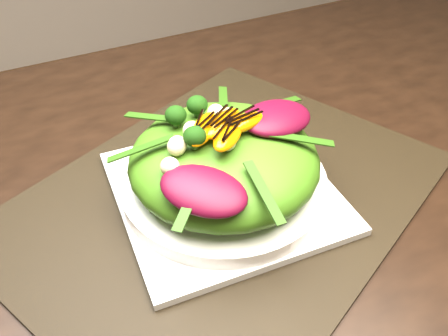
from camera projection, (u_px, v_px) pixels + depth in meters
name	position (u px, v px, depth m)	size (l,w,h in m)	color
dining_table	(376.00, 143.00, 0.73)	(1.60, 0.90, 0.75)	black
placemat	(224.00, 195.00, 0.61)	(0.54, 0.41, 0.00)	black
plate_base	(224.00, 191.00, 0.60)	(0.26, 0.26, 0.01)	silver
salad_bowl	(224.00, 183.00, 0.59)	(0.26, 0.26, 0.02)	white
lettuce_mound	(224.00, 160.00, 0.57)	(0.23, 0.23, 0.08)	#3E6B14
radicchio_leaf	(277.00, 118.00, 0.57)	(0.09, 0.06, 0.02)	#430718
orange_segment	(206.00, 115.00, 0.56)	(0.06, 0.03, 0.02)	orange
broccoli_floret	(172.00, 129.00, 0.53)	(0.04, 0.04, 0.04)	#0C360A
macadamia_nut	(276.00, 146.00, 0.52)	(0.02, 0.02, 0.02)	beige
balsamic_drizzle	(206.00, 109.00, 0.56)	(0.04, 0.00, 0.00)	black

